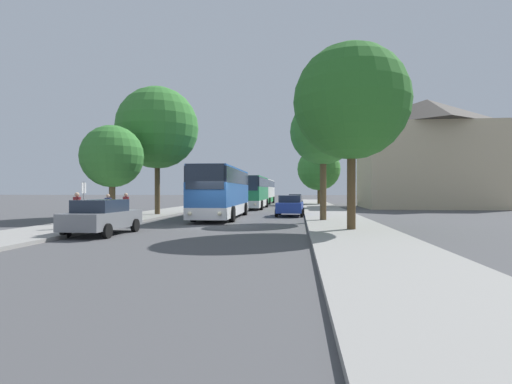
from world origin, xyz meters
The scene contains 19 objects.
ground_plane centered at (0.00, 0.00, 0.00)m, with size 300.00×300.00×0.00m, color #4C4C4F.
sidewalk_left centered at (-7.00, 0.00, 0.07)m, with size 4.00×120.00×0.15m, color gray.
sidewalk_right centered at (7.00, 0.00, 0.07)m, with size 4.00×120.00×0.15m, color gray.
building_right_background centered at (19.01, 25.27, 6.14)m, with size 14.13×10.49×12.29m.
bus_front centered at (-0.87, 6.33, 1.87)m, with size 2.90×11.81×3.51m.
bus_middle centered at (-0.41, 21.58, 1.83)m, with size 2.81×11.08×3.43m.
bus_rear centered at (-0.72, 37.76, 1.89)m, with size 2.95×12.17×3.56m.
parked_car_left_curb centered at (-4.16, -4.74, 0.81)m, with size 2.10×4.36×1.56m.
parked_car_right_near centered at (3.90, 9.15, 0.82)m, with size 2.21×4.27×1.60m.
parked_car_right_far centered at (4.12, 30.00, 0.78)m, with size 2.02×4.15×1.49m.
bus_stop_sign centered at (-7.39, -0.55, 1.59)m, with size 0.08×0.45×2.31m.
pedestrian_waiting_near centered at (-5.62, -1.26, 0.97)m, with size 0.36×0.36×1.63m.
pedestrian_waiting_far centered at (-5.62, 0.95, 0.99)m, with size 0.36×0.36×1.68m.
pedestrian_walking_back centered at (-6.06, -3.53, 1.03)m, with size 0.36×0.36×1.73m.
tree_left_near centered at (-7.57, 3.23, 4.19)m, with size 4.05×4.05×6.08m.
tree_left_far centered at (-6.31, 8.14, 6.80)m, with size 6.29×6.29×9.80m.
tree_right_near centered at (6.05, 3.42, 5.61)m, with size 4.11×4.11×7.55m.
tree_right_mid centered at (7.00, -2.52, 6.14)m, with size 5.45×5.45×8.73m.
tree_right_far centered at (7.34, 33.97, 4.95)m, with size 5.91×5.91×7.76m.
Camera 1 is at (4.52, -21.64, 1.97)m, focal length 28.00 mm.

